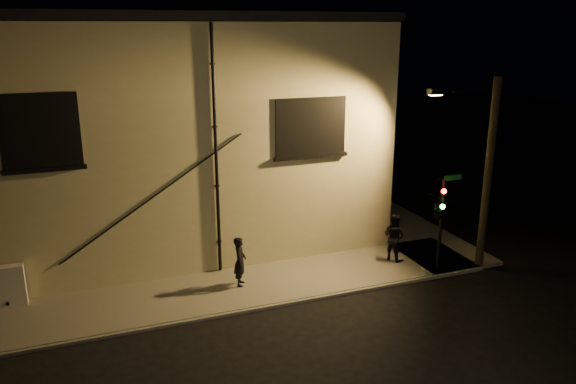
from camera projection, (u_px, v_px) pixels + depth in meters
name	position (u px, v px, depth m)	size (l,w,h in m)	color
ground	(299.00, 302.00, 17.66)	(90.00, 90.00, 0.00)	black
sidewalk	(286.00, 246.00, 21.99)	(21.00, 16.00, 0.12)	#64635A
building	(153.00, 124.00, 23.44)	(16.20, 12.23, 8.80)	#C3BC8C
pedestrian_a	(240.00, 261.00, 18.33)	(0.61, 0.40, 1.67)	black
pedestrian_b	(394.00, 237.00, 20.36)	(0.85, 0.66, 1.75)	black
traffic_signal	(439.00, 209.00, 19.04)	(1.33, 1.99, 3.37)	black
streetlamp_pole	(485.00, 169.00, 19.21)	(2.02, 1.38, 6.78)	black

